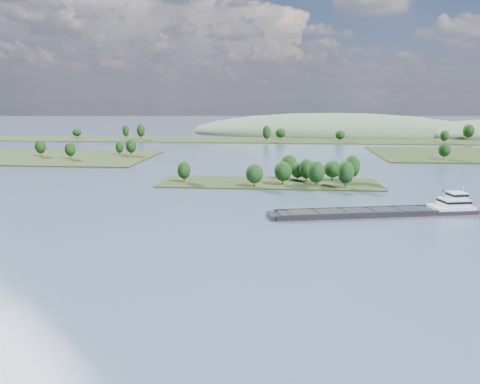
# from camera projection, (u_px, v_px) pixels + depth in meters

# --- Properties ---
(ground) EXTENTS (1800.00, 1800.00, 0.00)m
(ground) POSITION_uv_depth(u_px,v_px,m) (263.00, 216.00, 155.37)
(ground) COLOR #3D5169
(ground) RESTS_ON ground
(tree_island) EXTENTS (100.00, 30.82, 13.40)m
(tree_island) POSITION_uv_depth(u_px,v_px,m) (287.00, 176.00, 211.92)
(tree_island) COLOR black
(tree_island) RESTS_ON ground
(back_shoreline) EXTENTS (900.00, 60.00, 15.65)m
(back_shoreline) POSITION_uv_depth(u_px,v_px,m) (286.00, 140.00, 427.38)
(back_shoreline) COLOR black
(back_shoreline) RESTS_ON ground
(hill_west) EXTENTS (320.00, 160.00, 44.00)m
(hill_west) POSITION_uv_depth(u_px,v_px,m) (333.00, 133.00, 520.56)
(hill_west) COLOR #445D40
(hill_west) RESTS_ON ground
(cargo_barge) EXTENTS (71.48, 24.27, 9.66)m
(cargo_barge) POSITION_uv_depth(u_px,v_px,m) (388.00, 211.00, 157.18)
(cargo_barge) COLOR black
(cargo_barge) RESTS_ON ground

